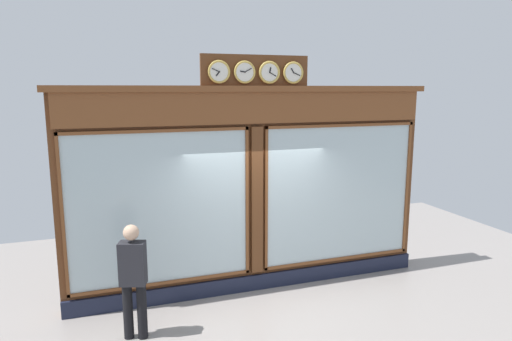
{
  "coord_description": "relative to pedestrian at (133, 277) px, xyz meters",
  "views": [
    {
      "loc": [
        2.51,
        7.21,
        3.54
      ],
      "look_at": [
        0.0,
        0.0,
        2.16
      ],
      "focal_mm": 31.92,
      "sensor_mm": 36.0,
      "label": 1
    }
  ],
  "objects": [
    {
      "name": "shop_facade",
      "position": [
        -2.16,
        -1.08,
        0.88
      ],
      "size": [
        6.56,
        0.42,
        4.08
      ],
      "color": "#5B3319",
      "rests_on": "ground_plane"
    },
    {
      "name": "pedestrian",
      "position": [
        0.0,
        0.0,
        0.0
      ],
      "size": [
        0.41,
        0.32,
        1.69
      ],
      "color": "black",
      "rests_on": "ground_plane"
    }
  ]
}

